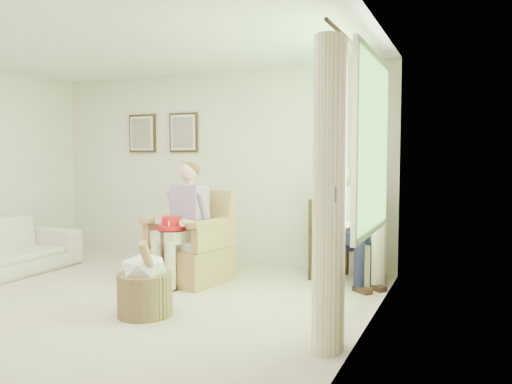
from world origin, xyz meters
TOP-DOWN VIEW (x-y plane):
  - floor at (0.00, 0.00)m, footprint 5.50×5.50m
  - back_wall at (0.00, 2.75)m, footprint 5.00×0.04m
  - right_wall at (2.50, 0.00)m, footprint 0.04×5.50m
  - ceiling at (0.00, 0.00)m, footprint 5.00×5.50m
  - window at (2.46, 1.20)m, footprint 0.13×2.50m
  - curtain_left at (2.33, 0.22)m, footprint 0.34×0.34m
  - curtain_right at (2.33, 2.18)m, footprint 0.34×0.34m
  - framed_print_left at (-1.15, 2.71)m, footprint 0.45×0.05m
  - framed_print_right at (-0.45, 2.71)m, footprint 0.45×0.05m
  - wicker_armchair at (0.32, 1.61)m, footprint 0.81×0.81m
  - wood_armchair at (1.95, 2.33)m, footprint 0.60×0.56m
  - person_wicker at (0.32, 1.47)m, footprint 0.40×0.63m
  - person_dark at (1.95, 2.18)m, footprint 0.40×0.63m
  - red_hat at (0.28, 1.27)m, footprint 0.31×0.31m
  - hatbox at (0.60, 0.34)m, footprint 0.61×0.61m

SIDE VIEW (x-z plane):
  - floor at x=0.00m, z-range 0.00..0.00m
  - hatbox at x=0.60m, z-range -0.08..0.65m
  - wicker_armchair at x=0.32m, z-range -0.19..0.85m
  - wood_armchair at x=1.95m, z-range 0.04..0.96m
  - red_hat at x=0.28m, z-range 0.63..0.77m
  - person_dark at x=1.95m, z-range 0.11..1.45m
  - person_wicker at x=0.32m, z-range 0.11..1.47m
  - curtain_left at x=2.33m, z-range 0.00..2.30m
  - curtain_right at x=2.33m, z-range 0.00..2.30m
  - back_wall at x=0.00m, z-range 0.00..2.60m
  - right_wall at x=2.50m, z-range 0.00..2.60m
  - window at x=2.46m, z-range 0.77..2.40m
  - framed_print_left at x=-1.15m, z-range 1.51..2.06m
  - framed_print_right at x=-0.45m, z-range 1.51..2.06m
  - ceiling at x=0.00m, z-range 2.59..2.61m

